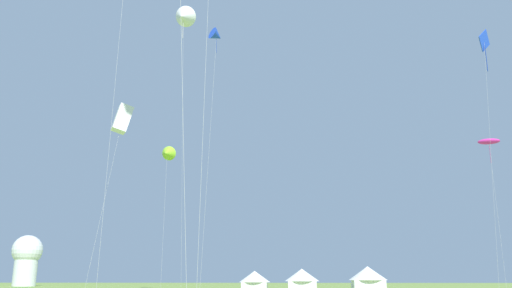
# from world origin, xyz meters

# --- Properties ---
(kite_blue_delta) EXTENTS (2.00, 2.98, 27.25)m
(kite_blue_delta) POSITION_xyz_m (-5.01, 44.97, 26.39)
(kite_blue_delta) COLOR blue
(kite_blue_delta) RESTS_ON ground
(kite_magenta_parafoil) EXTENTS (2.66, 3.08, 18.00)m
(kite_magenta_parafoil) POSITION_xyz_m (26.29, 57.09, 17.52)
(kite_magenta_parafoil) COLOR #E02DA3
(kite_magenta_parafoil) RESTS_ON ground
(kite_white_delta) EXTENTS (3.16, 3.68, 37.70)m
(kite_white_delta) POSITION_xyz_m (-11.51, 58.14, 35.88)
(kite_white_delta) COLOR white
(kite_white_delta) RESTS_ON ground
(kite_white_box) EXTENTS (2.55, 2.95, 16.27)m
(kite_white_box) POSITION_xyz_m (-11.86, 37.03, 14.98)
(kite_white_box) COLOR white
(kite_white_box) RESTS_ON ground
(kite_blue_diamond) EXTENTS (2.87, 2.72, 26.95)m
(kite_blue_diamond) POSITION_xyz_m (22.91, 46.45, 25.27)
(kite_blue_diamond) COLOR blue
(kite_blue_diamond) RESTS_ON ground
(kite_lime_delta) EXTENTS (1.79, 1.97, 16.57)m
(kite_lime_delta) POSITION_xyz_m (-11.58, 52.59, 15.60)
(kite_lime_delta) COLOR #99DB2D
(kite_lime_delta) RESTS_ON ground
(festival_tent_center) EXTENTS (4.01, 4.01, 2.61)m
(festival_tent_center) POSITION_xyz_m (-2.26, 63.99, 1.44)
(festival_tent_center) COLOR white
(festival_tent_center) RESTS_ON ground
(festival_tent_left) EXTENTS (4.41, 4.41, 2.87)m
(festival_tent_left) POSITION_xyz_m (3.80, 63.99, 1.59)
(festival_tent_left) COLOR white
(festival_tent_left) RESTS_ON ground
(festival_tent_right) EXTENTS (4.86, 4.86, 3.16)m
(festival_tent_right) POSITION_xyz_m (12.12, 63.99, 1.75)
(festival_tent_right) COLOR white
(festival_tent_right) RESTS_ON ground
(observatory_dome) EXTENTS (6.40, 6.40, 10.80)m
(observatory_dome) POSITION_xyz_m (-54.63, 107.20, 6.01)
(observatory_dome) COLOR white
(observatory_dome) RESTS_ON ground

